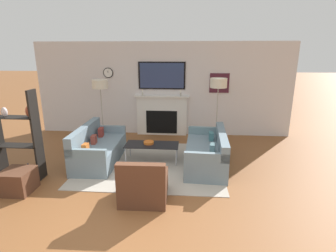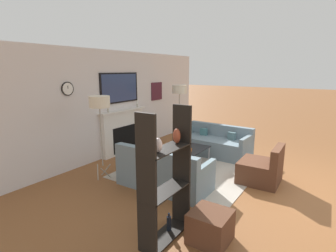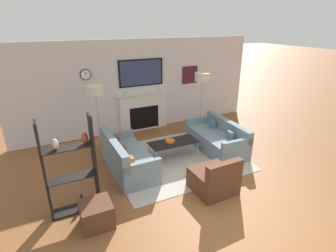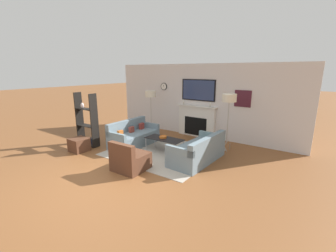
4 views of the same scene
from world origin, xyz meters
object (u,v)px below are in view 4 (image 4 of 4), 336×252
object	(u,v)px
coffee_table	(164,139)
couch_left	(133,137)
floor_lamp_left	(151,95)
shelf_unit	(87,120)
couch_right	(198,152)
armchair	(130,160)
decorative_bowl	(163,137)
ottoman	(79,145)
floor_lamp_right	(229,99)

from	to	relation	value
coffee_table	couch_left	bearing A→B (deg)	-175.42
floor_lamp_left	shelf_unit	world-z (taller)	shelf_unit
couch_right	armchair	size ratio (longest dim) A/B	2.34
decorative_bowl	ottoman	distance (m)	2.63
armchair	floor_lamp_left	xyz separation A→B (m)	(-1.60, 2.81, 1.31)
couch_left	shelf_unit	bearing A→B (deg)	-143.91
floor_lamp_left	floor_lamp_right	world-z (taller)	floor_lamp_right
floor_lamp_left	floor_lamp_right	size ratio (longest dim) A/B	0.96
floor_lamp_left	ottoman	world-z (taller)	floor_lamp_left
coffee_table	ottoman	distance (m)	2.67
couch_left	coffee_table	distance (m)	1.23
armchair	floor_lamp_right	xyz separation A→B (m)	(1.45, 2.81, 1.37)
armchair	decorative_bowl	xyz separation A→B (m)	(-0.16, 1.63, 0.18)
floor_lamp_right	couch_left	bearing A→B (deg)	-154.51
decorative_bowl	floor_lamp_right	distance (m)	2.33
couch_right	ottoman	bearing A→B (deg)	-157.48
couch_left	armchair	xyz separation A→B (m)	(1.30, -1.50, -0.03)
floor_lamp_left	floor_lamp_right	xyz separation A→B (m)	(3.06, -0.00, 0.06)
decorative_bowl	coffee_table	bearing A→B (deg)	-24.02
coffee_table	shelf_unit	world-z (taller)	shelf_unit
decorative_bowl	ottoman	size ratio (longest dim) A/B	0.47
armchair	decorative_bowl	world-z (taller)	armchair
couch_left	decorative_bowl	size ratio (longest dim) A/B	7.43
ottoman	coffee_table	bearing A→B (deg)	34.75
floor_lamp_right	shelf_unit	world-z (taller)	floor_lamp_right
couch_left	floor_lamp_right	size ratio (longest dim) A/B	0.99
coffee_table	floor_lamp_right	world-z (taller)	floor_lamp_right
floor_lamp_left	ottoman	distance (m)	3.13
floor_lamp_right	ottoman	size ratio (longest dim) A/B	3.56
floor_lamp_right	couch_right	bearing A→B (deg)	-103.14
armchair	ottoman	size ratio (longest dim) A/B	1.58
coffee_table	armchair	bearing A→B (deg)	-86.96
coffee_table	ottoman	size ratio (longest dim) A/B	2.38
floor_lamp_left	shelf_unit	distance (m)	2.49
couch_left	floor_lamp_left	distance (m)	1.86
couch_left	coffee_table	xyz separation A→B (m)	(1.22, 0.10, 0.10)
floor_lamp_right	ottoman	xyz separation A→B (m)	(-3.73, -2.74, -1.43)
floor_lamp_right	ottoman	bearing A→B (deg)	-143.73
armchair	shelf_unit	distance (m)	2.66
couch_left	shelf_unit	xyz separation A→B (m)	(-1.22, -0.89, 0.56)
armchair	floor_lamp_right	world-z (taller)	floor_lamp_right
decorative_bowl	floor_lamp_right	bearing A→B (deg)	36.21
couch_left	ottoman	bearing A→B (deg)	-124.29
couch_left	couch_right	size ratio (longest dim) A/B	0.95
couch_right	decorative_bowl	world-z (taller)	couch_right
armchair	coffee_table	size ratio (longest dim) A/B	0.66
couch_left	shelf_unit	distance (m)	1.61
armchair	decorative_bowl	distance (m)	1.65
couch_right	ottoman	distance (m)	3.70
decorative_bowl	shelf_unit	size ratio (longest dim) A/B	0.14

